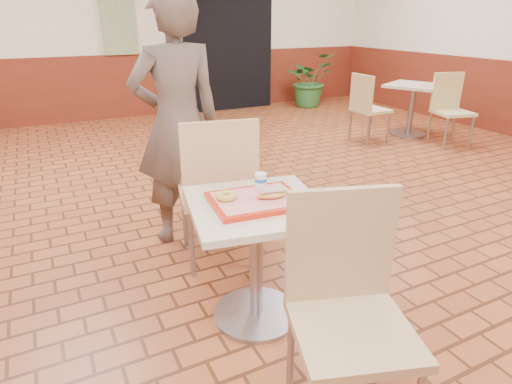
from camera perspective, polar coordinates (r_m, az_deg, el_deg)
name	(u,v)px	position (r m, az deg, el deg)	size (l,w,h in m)	color
room_shell	(354,28)	(3.01, 12.98, 20.56)	(8.01, 10.01, 3.01)	brown
wainscot_band	(342,174)	(3.19, 11.44, 2.36)	(8.00, 10.00, 1.00)	maroon
corridor_doorway	(228,45)	(7.87, -3.79, 18.97)	(1.60, 0.22, 2.20)	black
promo_poster	(117,14)	(7.39, -18.03, 21.68)	(0.50, 0.03, 1.20)	gray
main_table	(256,243)	(2.26, 0.00, -6.76)	(0.66, 0.66, 0.70)	beige
chair_main_front	(347,301)	(1.76, 12.07, -14.03)	(0.56, 0.56, 0.97)	tan
chair_main_back	(218,186)	(2.74, -5.09, 0.82)	(0.55, 0.55, 1.02)	#DEB585
customer	(178,123)	(3.07, -10.42, 9.05)	(0.64, 0.42, 1.76)	brown
serving_tray	(256,200)	(2.15, 0.00, -1.14)	(0.45, 0.35, 0.03)	red
ring_donut	(226,196)	(2.13, -4.01, -0.51)	(0.11, 0.11, 0.03)	gold
long_john_donut	(272,194)	(2.14, 2.11, -0.25)	(0.16, 0.10, 0.05)	gold
paper_cup	(261,180)	(2.26, 0.64, 1.57)	(0.06, 0.06, 0.08)	white
second_table	(412,101)	(6.42, 20.12, 11.30)	(0.67, 0.67, 0.71)	#B6A292
chair_second_left	(367,105)	(5.87, 14.58, 11.18)	(0.42, 0.42, 0.89)	#D0BE7C
chair_second_front	(450,105)	(6.12, 24.46, 10.46)	(0.51, 0.51, 0.91)	#D2C47E
potted_plant	(309,80)	(8.17, 7.10, 14.62)	(0.87, 0.75, 0.96)	#27612A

